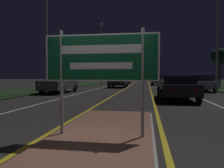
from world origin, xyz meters
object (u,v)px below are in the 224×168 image
at_px(car_receding_0, 177,87).
at_px(car_approaching_2, 124,79).
at_px(car_receding_2, 158,80).
at_px(streetlight_right_near, 218,16).
at_px(car_approaching_0, 60,83).
at_px(car_approaching_1, 118,81).
at_px(streetlight_left_far, 101,48).
at_px(highway_sign, 101,61).
at_px(car_receding_1, 201,83).

bearing_deg(car_receding_0, car_approaching_2, 102.92).
bearing_deg(car_receding_2, streetlight_right_near, -75.95).
height_order(car_approaching_0, car_approaching_1, car_approaching_0).
distance_m(streetlight_left_far, car_receding_2, 10.28).
height_order(car_receding_0, car_approaching_0, car_approaching_0).
bearing_deg(car_receding_0, car_approaching_0, 155.40).
relative_size(car_approaching_1, car_approaching_2, 0.94).
xyz_separation_m(highway_sign, streetlight_left_far, (-6.26, 29.59, 4.19)).
bearing_deg(car_receding_0, car_receding_1, 68.37).
bearing_deg(car_receding_2, car_approaching_1, -122.29).
bearing_deg(car_approaching_1, streetlight_right_near, -38.97).
height_order(car_receding_1, car_receding_2, car_receding_2).
height_order(streetlight_left_far, car_receding_1, streetlight_left_far).
relative_size(streetlight_left_far, car_approaching_2, 2.08).
distance_m(streetlight_right_near, car_receding_2, 16.44).
distance_m(car_receding_1, car_approaching_2, 18.39).
bearing_deg(car_receding_2, car_approaching_0, -117.47).
bearing_deg(car_receding_1, streetlight_right_near, -74.32).
distance_m(highway_sign, streetlight_left_far, 30.53).
relative_size(highway_sign, car_approaching_0, 0.52).
relative_size(highway_sign, car_approaching_1, 0.56).
bearing_deg(highway_sign, car_approaching_0, 116.10).
xyz_separation_m(streetlight_left_far, car_approaching_2, (3.38, 2.86, -5.12)).
bearing_deg(car_receding_0, highway_sign, -107.74).
relative_size(car_receding_0, car_receding_1, 1.03).
bearing_deg(streetlight_right_near, car_approaching_1, 141.03).
height_order(highway_sign, car_receding_1, highway_sign).
height_order(streetlight_left_far, car_approaching_1, streetlight_left_far).
bearing_deg(streetlight_left_far, car_receding_0, -67.27).
relative_size(car_receding_0, car_approaching_1, 1.05).
distance_m(car_receding_0, car_receding_1, 8.52).
bearing_deg(car_receding_1, car_receding_0, -111.63).
height_order(car_receding_1, car_approaching_0, car_approaching_0).
xyz_separation_m(car_receding_1, car_approaching_1, (-8.16, 4.80, -0.02)).
distance_m(highway_sign, streetlight_right_near, 15.95).
xyz_separation_m(streetlight_left_far, car_receding_2, (8.93, -0.60, -5.06)).
relative_size(streetlight_left_far, car_approaching_1, 2.20).
bearing_deg(streetlight_right_near, car_receding_1, 105.68).
bearing_deg(streetlight_right_near, car_receding_0, -124.14).
relative_size(car_receding_2, car_approaching_2, 1.02).
height_order(highway_sign, car_receding_2, highway_sign).
xyz_separation_m(streetlight_left_far, streetlight_right_near, (12.71, -15.69, 0.25)).
bearing_deg(car_approaching_2, streetlight_right_near, -63.29).
xyz_separation_m(highway_sign, car_receding_0, (2.66, 8.31, -0.94)).
height_order(car_receding_0, car_approaching_1, car_approaching_1).
xyz_separation_m(car_receding_2, car_approaching_2, (-5.55, 3.45, -0.06)).
xyz_separation_m(streetlight_left_far, car_receding_1, (12.06, -13.36, -5.12)).
bearing_deg(car_approaching_0, car_approaching_1, 67.31).
relative_size(car_receding_2, car_approaching_1, 1.09).
distance_m(car_receding_1, car_approaching_1, 9.47).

